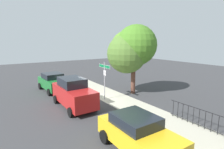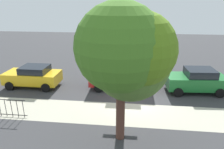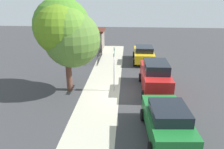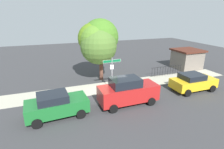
{
  "view_description": "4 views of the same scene",
  "coord_description": "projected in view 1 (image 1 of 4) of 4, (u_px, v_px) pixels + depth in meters",
  "views": [
    {
      "loc": [
        12.84,
        -7.03,
        4.81
      ],
      "look_at": [
        0.7,
        1.02,
        2.07
      ],
      "focal_mm": 28.63,
      "sensor_mm": 36.0,
      "label": 1
    },
    {
      "loc": [
        -0.09,
        11.94,
        6.23
      ],
      "look_at": [
        1.19,
        0.4,
        2.07
      ],
      "focal_mm": 33.45,
      "sensor_mm": 36.0,
      "label": 2
    },
    {
      "loc": [
        -13.54,
        -0.45,
        6.55
      ],
      "look_at": [
        -0.36,
        0.48,
        1.54
      ],
      "focal_mm": 35.26,
      "sensor_mm": 36.0,
      "label": 3
    },
    {
      "loc": [
        -4.69,
        -13.82,
        6.72
      ],
      "look_at": [
        0.28,
        -0.25,
        1.78
      ],
      "focal_mm": 28.71,
      "sensor_mm": 36.0,
      "label": 4
    }
  ],
  "objects": [
    {
      "name": "ground_plane",
      "position": [
        98.0,
        98.0,
        15.22
      ],
      "size": [
        60.0,
        60.0,
        0.0
      ],
      "primitive_type": "plane",
      "color": "#38383A"
    },
    {
      "name": "sidewalk_strip",
      "position": [
        124.0,
        102.0,
        14.29
      ],
      "size": [
        24.0,
        2.6,
        0.0
      ],
      "primitive_type": "cube",
      "color": "#B2AD99",
      "rests_on": "ground_plane"
    },
    {
      "name": "street_sign",
      "position": [
        105.0,
        73.0,
        14.61
      ],
      "size": [
        1.66,
        0.07,
        3.12
      ],
      "color": "#9EA0A5",
      "rests_on": "ground_plane"
    },
    {
      "name": "shade_tree",
      "position": [
        131.0,
        48.0,
        16.24
      ],
      "size": [
        4.13,
        4.37,
        6.29
      ],
      "color": "brown",
      "rests_on": "ground_plane"
    },
    {
      "name": "car_green",
      "position": [
        53.0,
        82.0,
        17.45
      ],
      "size": [
        4.18,
        2.29,
        1.71
      ],
      "rotation": [
        0.0,
        0.0,
        0.07
      ],
      "color": "#1B692C",
      "rests_on": "ground_plane"
    },
    {
      "name": "car_red",
      "position": [
        73.0,
        93.0,
        13.08
      ],
      "size": [
        4.6,
        2.01,
        2.16
      ],
      "rotation": [
        0.0,
        0.0,
        0.01
      ],
      "color": "#B11D1C",
      "rests_on": "ground_plane"
    },
    {
      "name": "car_yellow",
      "position": [
        138.0,
        133.0,
        7.82
      ],
      "size": [
        4.06,
        2.08,
        1.6
      ],
      "rotation": [
        0.0,
        0.0,
        -0.01
      ],
      "color": "gold",
      "rests_on": "ground_plane"
    },
    {
      "name": "iron_fence",
      "position": [
        202.0,
        119.0,
        9.93
      ],
      "size": [
        4.2,
        0.04,
        1.07
      ],
      "color": "black",
      "rests_on": "ground_plane"
    }
  ]
}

